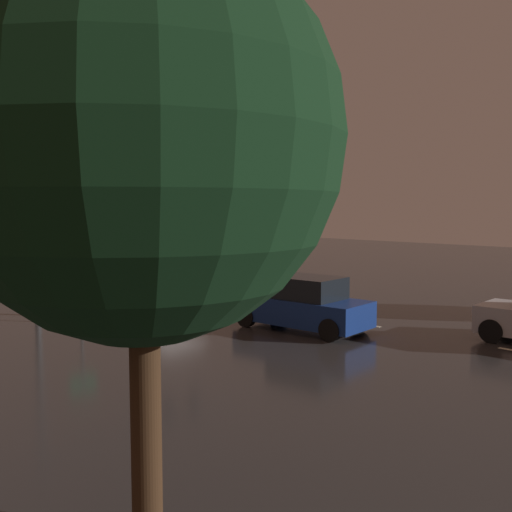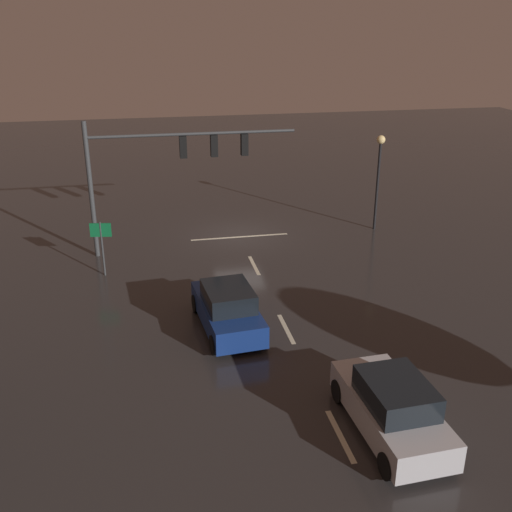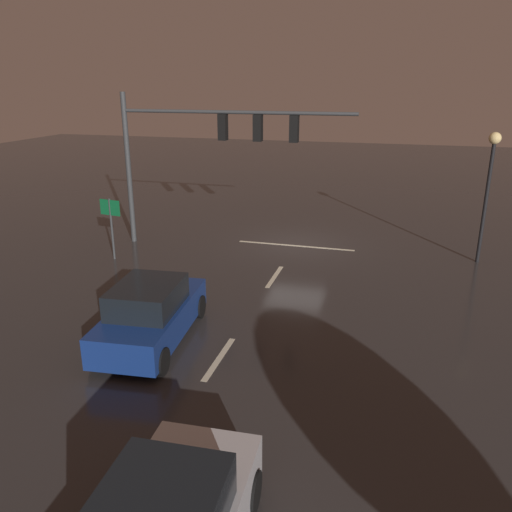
# 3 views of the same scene
# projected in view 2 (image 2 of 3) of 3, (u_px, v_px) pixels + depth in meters

# --- Properties ---
(ground_plane) EXTENTS (80.00, 80.00, 0.00)m
(ground_plane) POSITION_uv_depth(u_px,v_px,m) (239.00, 236.00, 30.45)
(ground_plane) COLOR #2D2B2B
(traffic_signal_assembly) EXTENTS (9.54, 0.47, 6.28)m
(traffic_signal_assembly) POSITION_uv_depth(u_px,v_px,m) (169.00, 158.00, 26.90)
(traffic_signal_assembly) COLOR #383A3D
(traffic_signal_assembly) RESTS_ON ground_plane
(lane_dash_far) EXTENTS (0.16, 2.20, 0.01)m
(lane_dash_far) POSITION_uv_depth(u_px,v_px,m) (254.00, 265.00, 26.81)
(lane_dash_far) COLOR beige
(lane_dash_far) RESTS_ON ground_plane
(lane_dash_mid) EXTENTS (0.16, 2.20, 0.01)m
(lane_dash_mid) POSITION_uv_depth(u_px,v_px,m) (286.00, 329.00, 21.36)
(lane_dash_mid) COLOR beige
(lane_dash_mid) RESTS_ON ground_plane
(lane_dash_near) EXTENTS (0.16, 2.20, 0.01)m
(lane_dash_near) POSITION_uv_depth(u_px,v_px,m) (340.00, 436.00, 15.90)
(lane_dash_near) COLOR beige
(lane_dash_near) RESTS_ON ground_plane
(stop_bar) EXTENTS (5.00, 0.16, 0.01)m
(stop_bar) POSITION_uv_depth(u_px,v_px,m) (240.00, 237.00, 30.28)
(stop_bar) COLOR beige
(stop_bar) RESTS_ON ground_plane
(car_approaching) EXTENTS (2.24, 4.49, 1.70)m
(car_approaching) POSITION_uv_depth(u_px,v_px,m) (228.00, 309.00, 21.07)
(car_approaching) COLOR navy
(car_approaching) RESTS_ON ground_plane
(car_distant) EXTENTS (2.08, 4.44, 1.70)m
(car_distant) POSITION_uv_depth(u_px,v_px,m) (392.00, 407.00, 15.76)
(car_distant) COLOR #B7B7BC
(car_distant) RESTS_ON ground_plane
(street_lamp_left_kerb) EXTENTS (0.44, 0.44, 4.95)m
(street_lamp_left_kerb) POSITION_uv_depth(u_px,v_px,m) (379.00, 164.00, 30.18)
(street_lamp_left_kerb) COLOR black
(street_lamp_left_kerb) RESTS_ON ground_plane
(route_sign) EXTENTS (0.90, 0.21, 2.44)m
(route_sign) POSITION_uv_depth(u_px,v_px,m) (101.00, 237.00, 25.16)
(route_sign) COLOR #383A3D
(route_sign) RESTS_ON ground_plane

